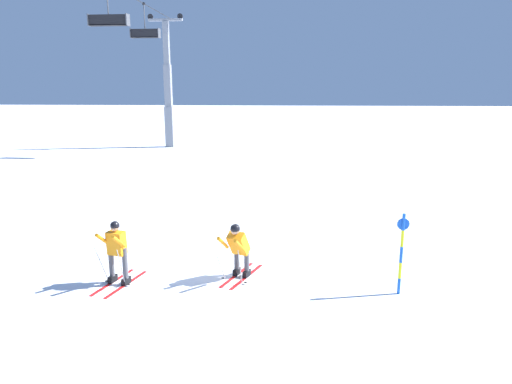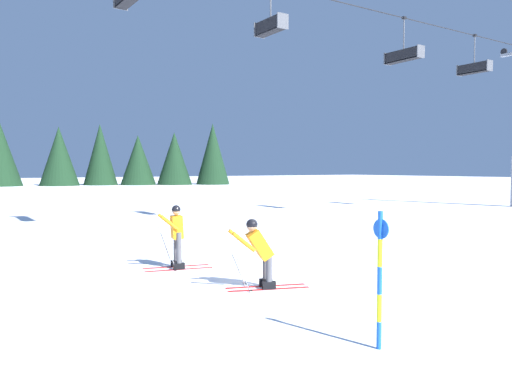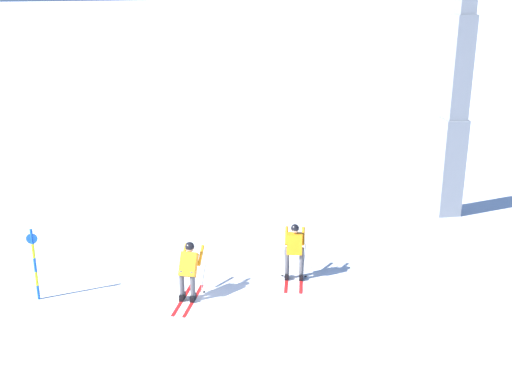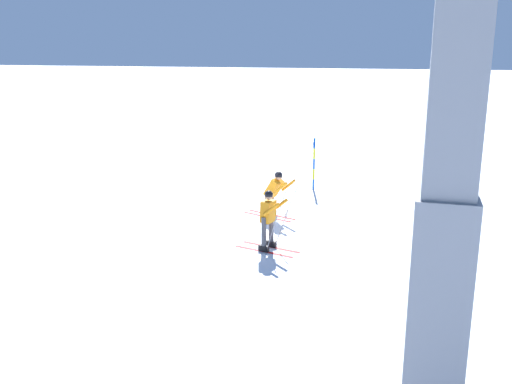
{
  "view_description": "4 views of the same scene",
  "coord_description": "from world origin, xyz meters",
  "views": [
    {
      "loc": [
        -12.11,
        -2.54,
        4.72
      ],
      "look_at": [
        -1.55,
        -1.6,
        2.33
      ],
      "focal_mm": 31.92,
      "sensor_mm": 36.0,
      "label": 1
    },
    {
      "loc": [
        -7.14,
        -9.85,
        2.57
      ],
      "look_at": [
        -0.86,
        -0.31,
        2.02
      ],
      "focal_mm": 34.89,
      "sensor_mm": 36.0,
      "label": 2
    },
    {
      "loc": [
        14.5,
        -2.06,
        8.43
      ],
      "look_at": [
        -1.64,
        0.69,
        2.7
      ],
      "focal_mm": 47.26,
      "sensor_mm": 36.0,
      "label": 3
    },
    {
      "loc": [
        -5.49,
        15.51,
        5.22
      ],
      "look_at": [
        -1.24,
        0.68,
        1.26
      ],
      "focal_mm": 39.63,
      "sensor_mm": 36.0,
      "label": 4
    }
  ],
  "objects": [
    {
      "name": "skier_distant_uphill",
      "position": [
        -1.9,
        1.8,
        0.93
      ],
      "size": [
        1.78,
        0.89,
        1.64
      ],
      "color": "red",
      "rests_on": "ground_plane"
    },
    {
      "name": "lift_tower_near",
      "position": [
        -5.93,
        8.09,
        4.41
      ],
      "size": [
        0.79,
        2.56,
        10.65
      ],
      "color": "gray",
      "rests_on": "ground_plane"
    },
    {
      "name": "trail_marker_pole",
      "position": [
        -1.87,
        -5.02,
        1.06
      ],
      "size": [
        0.07,
        0.28,
        1.96
      ],
      "color": "blue",
      "rests_on": "ground_plane"
    },
    {
      "name": "skier_carving_main",
      "position": [
        -1.32,
        -1.13,
        0.87
      ],
      "size": [
        1.8,
        1.1,
        1.64
      ],
      "color": "red",
      "rests_on": "ground_plane"
    },
    {
      "name": "ground_plane",
      "position": [
        0.0,
        0.0,
        0.0
      ],
      "size": [
        260.0,
        260.0,
        0.0
      ],
      "primitive_type": "plane",
      "color": "white"
    }
  ]
}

